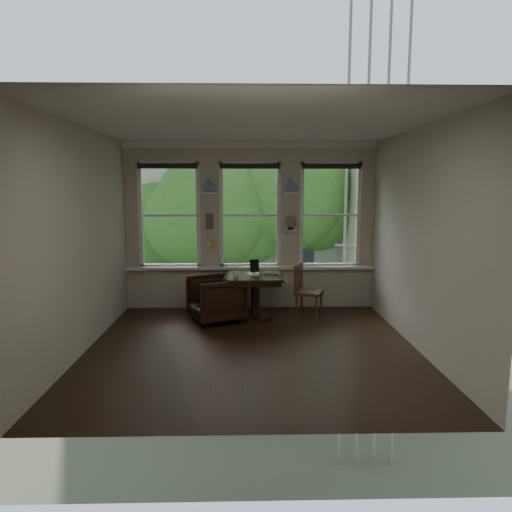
{
  "coord_description": "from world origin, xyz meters",
  "views": [
    {
      "loc": [
        -0.09,
        -6.03,
        2.17
      ],
      "look_at": [
        0.08,
        0.9,
        1.15
      ],
      "focal_mm": 32.0,
      "sensor_mm": 36.0,
      "label": 1
    }
  ],
  "objects_px": {
    "side_chair_right": "(309,292)",
    "mug": "(236,275)",
    "table": "(255,297)",
    "laptop": "(269,274)",
    "armchair_left": "(216,299)"
  },
  "relations": [
    {
      "from": "table",
      "to": "laptop",
      "type": "relative_size",
      "value": 2.74
    },
    {
      "from": "table",
      "to": "armchair_left",
      "type": "distance_m",
      "value": 0.65
    },
    {
      "from": "armchair_left",
      "to": "laptop",
      "type": "distance_m",
      "value": 0.96
    },
    {
      "from": "table",
      "to": "armchair_left",
      "type": "xyz_separation_m",
      "value": [
        -0.64,
        -0.1,
        0.0
      ]
    },
    {
      "from": "mug",
      "to": "laptop",
      "type": "bearing_deg",
      "value": 22.7
    },
    {
      "from": "table",
      "to": "armchair_left",
      "type": "height_order",
      "value": "armchair_left"
    },
    {
      "from": "armchair_left",
      "to": "mug",
      "type": "height_order",
      "value": "mug"
    },
    {
      "from": "mug",
      "to": "table",
      "type": "bearing_deg",
      "value": 33.29
    },
    {
      "from": "side_chair_right",
      "to": "mug",
      "type": "distance_m",
      "value": 1.29
    },
    {
      "from": "table",
      "to": "side_chair_right",
      "type": "distance_m",
      "value": 0.91
    },
    {
      "from": "side_chair_right",
      "to": "mug",
      "type": "relative_size",
      "value": 8.35
    },
    {
      "from": "side_chair_right",
      "to": "table",
      "type": "bearing_deg",
      "value": 112.08
    },
    {
      "from": "side_chair_right",
      "to": "mug",
      "type": "height_order",
      "value": "side_chair_right"
    },
    {
      "from": "side_chair_right",
      "to": "laptop",
      "type": "distance_m",
      "value": 0.74
    },
    {
      "from": "table",
      "to": "laptop",
      "type": "xyz_separation_m",
      "value": [
        0.23,
        0.02,
        0.39
      ]
    }
  ]
}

